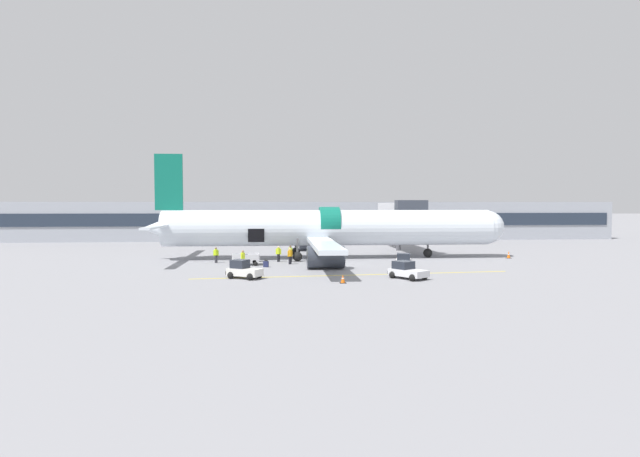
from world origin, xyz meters
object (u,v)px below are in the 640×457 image
ground_crew_helper (290,253)px  baggage_tug_rear (407,271)px  airplane (325,229)px  ground_crew_driver (278,253)px  baggage_tug_mid (403,261)px  ground_crew_loader_a (243,259)px  ground_crew_supervisor (290,256)px  suitcase_on_tarmac_upright (266,264)px  baggage_tug_lead (243,271)px  baggage_cart_loading (246,259)px  ground_crew_loader_b (216,255)px

ground_crew_helper → baggage_tug_rear: bearing=-54.1°
airplane → ground_crew_driver: bearing=-151.3°
baggage_tug_mid → baggage_tug_rear: size_ratio=0.84×
ground_crew_helper → ground_crew_loader_a: bearing=-129.8°
ground_crew_supervisor → suitcase_on_tarmac_upright: (-2.32, -2.16, -0.56)m
baggage_tug_lead → ground_crew_supervisor: (3.94, 9.20, 0.22)m
airplane → ground_crew_supervisor: 6.83m
baggage_cart_loading → ground_crew_driver: 4.10m
airplane → ground_crew_loader_a: size_ratio=23.03×
baggage_cart_loading → ground_crew_supervisor: bearing=4.9°
baggage_tug_lead → ground_crew_loader_a: size_ratio=1.78×
ground_crew_helper → airplane: bearing=37.6°
ground_crew_supervisor → ground_crew_helper: (0.09, 2.05, 0.04)m
baggage_tug_rear → ground_crew_helper: (-9.02, 12.46, 0.28)m
ground_crew_driver → ground_crew_helper: ground_crew_helper is taller
baggage_cart_loading → baggage_tug_rear: bearing=-36.8°
baggage_tug_rear → ground_crew_helper: bearing=125.9°
airplane → suitcase_on_tarmac_upright: (-6.27, -7.18, -2.98)m
baggage_cart_loading → ground_crew_helper: 5.02m
baggage_tug_lead → baggage_tug_rear: bearing=-5.3°
baggage_tug_lead → baggage_tug_rear: baggage_tug_lead is taller
ground_crew_supervisor → baggage_cart_loading: bearing=-175.1°
ground_crew_supervisor → baggage_tug_lead: bearing=-113.2°
baggage_tug_lead → ground_crew_driver: bearing=76.3°
suitcase_on_tarmac_upright → airplane: bearing=48.9°
baggage_tug_lead → baggage_tug_mid: size_ratio=1.07×
baggage_cart_loading → ground_crew_helper: size_ratio=2.13×
airplane → ground_crew_loader_a: airplane is taller
ground_crew_loader_a → baggage_cart_loading: bearing=88.0°
ground_crew_driver → airplane: bearing=28.7°
baggage_tug_mid → ground_crew_supervisor: size_ratio=1.78×
baggage_tug_rear → suitcase_on_tarmac_upright: baggage_tug_rear is taller
ground_crew_loader_b → ground_crew_driver: (6.33, 0.47, 0.03)m
ground_crew_loader_b → suitcase_on_tarmac_upright: ground_crew_loader_b is taller
suitcase_on_tarmac_upright → baggage_tug_mid: bearing=-7.2°
airplane → baggage_tug_rear: airplane is taller
baggage_tug_lead → ground_crew_loader_a: 5.89m
ground_crew_loader_a → airplane: bearing=45.0°
baggage_tug_mid → ground_crew_driver: bearing=152.8°
ground_crew_loader_b → ground_crew_helper: ground_crew_helper is taller
ground_crew_loader_b → baggage_tug_mid: bearing=-17.1°
baggage_tug_lead → ground_crew_supervisor: 10.01m
baggage_tug_rear → ground_crew_driver: size_ratio=2.09×
baggage_tug_mid → ground_crew_loader_b: (-17.98, 5.53, 0.23)m
baggage_tug_lead → suitcase_on_tarmac_upright: baggage_tug_lead is taller
suitcase_on_tarmac_upright → baggage_tug_rear: bearing=-35.8°
ground_crew_helper → ground_crew_driver: bearing=171.6°
baggage_tug_mid → ground_crew_loader_a: bearing=178.3°
baggage_tug_lead → ground_crew_driver: ground_crew_driver is taller
baggage_tug_mid → ground_crew_loader_b: size_ratio=1.83×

